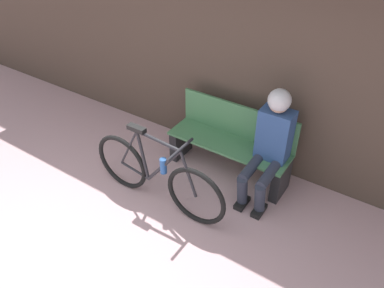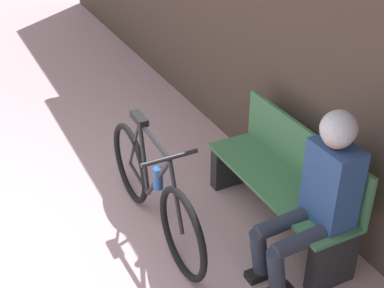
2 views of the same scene
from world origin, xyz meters
TOP-DOWN VIEW (x-y plane):
  - storefront_wall at (0.00, 2.70)m, footprint 12.00×0.56m
  - park_bench_near at (0.46, 2.33)m, footprint 1.42×0.42m
  - bicycle at (0.08, 1.44)m, footprint 1.64×0.40m
  - person_seated at (0.95, 2.22)m, footprint 0.34×0.64m

SIDE VIEW (x-z plane):
  - bicycle at x=0.08m, z-range -0.09..0.82m
  - park_bench_near at x=0.46m, z-range -0.04..0.79m
  - person_seated at x=0.95m, z-range 0.08..1.33m
  - storefront_wall at x=0.00m, z-range 0.06..3.26m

